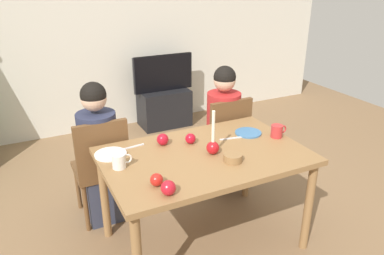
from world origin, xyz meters
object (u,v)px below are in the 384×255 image
(tv_stand, at_px, (164,108))
(mug_left, at_px, (119,161))
(plate_left, at_px, (111,154))
(apple_by_right_mug, at_px, (157,180))
(chair_right, at_px, (224,138))
(bowl_walnuts, at_px, (233,158))
(apple_near_candle, at_px, (168,188))
(apple_far_edge, at_px, (190,139))
(apple_by_left_plate, at_px, (163,139))
(tv, at_px, (163,73))
(person_right_child, at_px, (223,131))
(person_left_child, at_px, (100,156))
(candle_centerpiece, at_px, (213,145))
(plate_right, at_px, (248,133))
(chair_left, at_px, (101,164))
(dining_table, at_px, (205,164))
(mug_right, at_px, (277,131))

(tv_stand, distance_m, mug_left, 2.60)
(tv_stand, bearing_deg, mug_left, -118.34)
(tv_stand, relative_size, plate_left, 2.92)
(plate_left, relative_size, apple_by_right_mug, 2.82)
(chair_right, relative_size, bowl_walnuts, 7.25)
(apple_near_candle, bearing_deg, plate_left, 104.85)
(apple_far_edge, bearing_deg, apple_by_left_plate, 160.63)
(tv, relative_size, apple_near_candle, 9.02)
(plate_left, relative_size, bowl_walnuts, 1.76)
(person_right_child, relative_size, tv_stand, 1.83)
(person_left_child, height_order, person_right_child, same)
(candle_centerpiece, bearing_deg, chair_right, 52.81)
(bowl_walnuts, distance_m, apple_by_right_mug, 0.56)
(plate_right, xyz_separation_m, mug_left, (-1.05, -0.09, 0.04))
(tv, relative_size, candle_centerpiece, 2.51)
(plate_right, bearing_deg, person_left_child, 155.43)
(person_left_child, xyz_separation_m, tv, (1.22, 1.66, 0.14))
(person_left_child, bearing_deg, apple_near_candle, -80.36)
(mug_left, xyz_separation_m, apple_near_candle, (0.16, -0.43, -0.00))
(chair_left, distance_m, mug_left, 0.61)
(person_right_child, bearing_deg, plate_left, -161.53)
(chair_right, height_order, plate_right, chair_right)
(person_left_child, distance_m, apple_near_candle, 1.04)
(apple_by_right_mug, bearing_deg, plate_left, 105.62)
(candle_centerpiece, distance_m, apple_far_edge, 0.23)
(tv_stand, relative_size, tv, 0.81)
(chair_right, height_order, plate_left, chair_right)
(dining_table, relative_size, mug_left, 10.60)
(person_left_child, xyz_separation_m, mug_left, (0.01, -0.58, 0.23))
(person_left_child, bearing_deg, tv_stand, 53.76)
(person_left_child, height_order, mug_right, person_left_child)
(bowl_walnuts, bearing_deg, plate_right, 43.97)
(chair_right, bearing_deg, bowl_walnuts, -117.73)
(apple_near_candle, bearing_deg, mug_right, 19.38)
(person_left_child, bearing_deg, apple_by_right_mug, -80.60)
(plate_left, bearing_deg, tv, 59.20)
(tv, bearing_deg, apple_far_edge, -106.85)
(bowl_walnuts, height_order, apple_by_left_plate, apple_by_left_plate)
(bowl_walnuts, bearing_deg, chair_right, 62.27)
(chair_left, height_order, mug_right, chair_left)
(mug_right, height_order, apple_by_right_mug, mug_right)
(tv, xyz_separation_m, candle_centerpiece, (-0.57, -2.33, 0.11))
(dining_table, relative_size, tv, 1.77)
(dining_table, distance_m, mug_left, 0.60)
(dining_table, bearing_deg, mug_right, 0.65)
(chair_left, bearing_deg, apple_far_edge, -35.71)
(person_left_child, relative_size, apple_by_right_mug, 15.09)
(person_right_child, height_order, apple_near_candle, person_right_child)
(person_right_child, bearing_deg, mug_right, -81.53)
(tv_stand, bearing_deg, person_right_child, -93.22)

